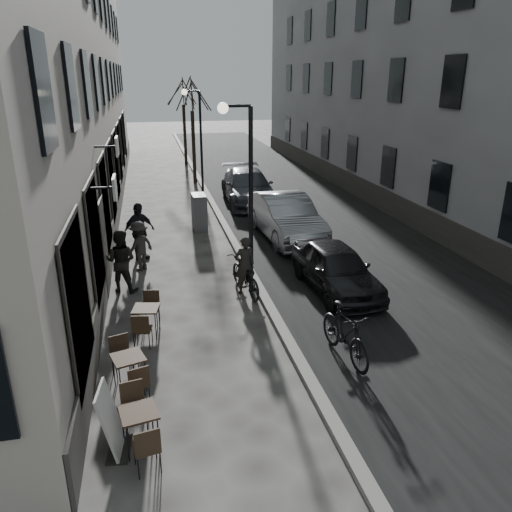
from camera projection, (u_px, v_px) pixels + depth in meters
name	position (u px, v px, depth m)	size (l,w,h in m)	color
ground	(321.00, 426.00, 8.65)	(120.00, 120.00, 0.00)	#3B3835
road	(287.00, 200.00, 24.11)	(7.30, 60.00, 0.00)	black
kerb	(212.00, 203.00, 23.36)	(0.25, 60.00, 0.12)	slate
building_left	(50.00, 14.00, 19.86)	(4.00, 35.00, 16.00)	#AA9E8E
building_right	(406.00, 22.00, 22.94)	(4.00, 35.00, 16.00)	gray
streetlamp_near	(244.00, 179.00, 13.04)	(0.90, 0.28, 5.09)	black
streetlamp_far	(197.00, 131.00, 24.06)	(0.90, 0.28, 5.09)	black
tree_near	(192.00, 96.00, 26.31)	(2.40, 2.40, 5.70)	black
tree_far	(183.00, 92.00, 31.82)	(2.40, 2.40, 5.70)	black
bistro_set_a	(140.00, 426.00, 8.01)	(0.67, 1.46, 0.84)	#2F2215
bistro_set_b	(129.00, 369.00, 9.54)	(0.79, 1.46, 0.84)	#2F2215
bistro_set_c	(147.00, 318.00, 11.52)	(0.68, 1.46, 0.84)	#2F2215
sign_board	(112.00, 426.00, 7.92)	(0.48, 0.72, 1.19)	black
utility_cabinet	(199.00, 212.00, 19.36)	(0.51, 0.93, 1.40)	#5E5E60
bicycle	(245.00, 276.00, 13.77)	(0.67, 1.91, 1.00)	black
cyclist_rider	(245.00, 265.00, 13.66)	(0.60, 0.39, 1.64)	black
pedestrian_near	(121.00, 261.00, 13.76)	(0.87, 0.67, 1.78)	black
pedestrian_mid	(139.00, 246.00, 15.31)	(1.00, 0.58, 1.56)	#2D2927
pedestrian_far	(139.00, 231.00, 16.16)	(1.11, 0.46, 1.89)	black
car_near	(336.00, 268.00, 13.87)	(1.57, 3.90, 1.33)	black
car_mid	(286.00, 217.00, 18.29)	(1.70, 4.88, 1.61)	#9A9DA3
car_far	(248.00, 187.00, 23.36)	(2.14, 5.27, 1.53)	#3C3F47
moped	(345.00, 334.00, 10.53)	(0.55, 1.96, 1.18)	black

